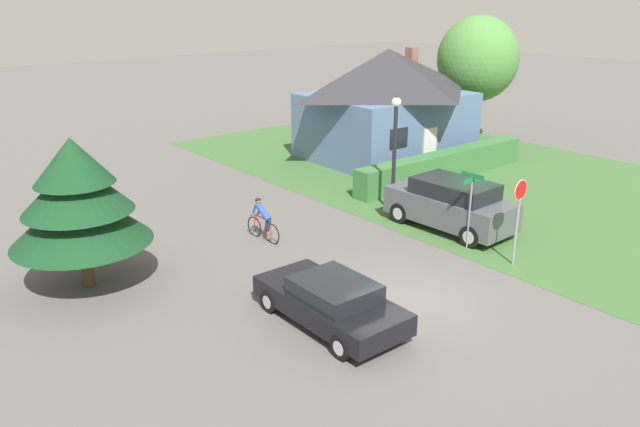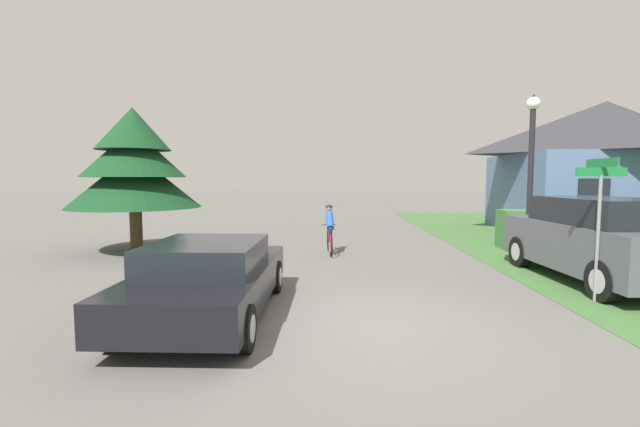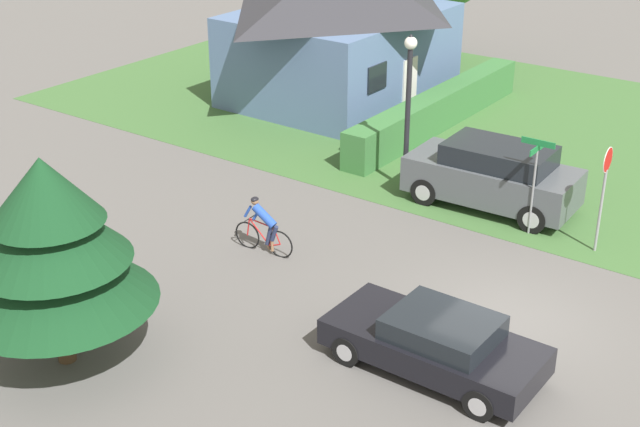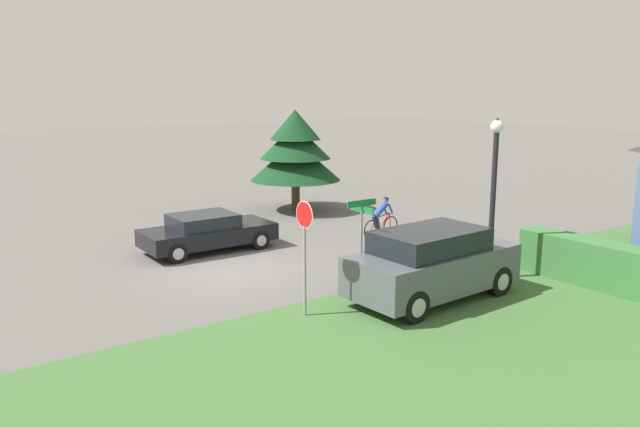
% 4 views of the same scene
% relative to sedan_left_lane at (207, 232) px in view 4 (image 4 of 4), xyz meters
% --- Properties ---
extents(ground_plane, '(140.00, 140.00, 0.00)m').
position_rel_sedan_left_lane_xyz_m(ground_plane, '(2.44, -0.39, -0.64)').
color(ground_plane, '#5B5956').
extents(sedan_left_lane, '(1.98, 4.35, 1.26)m').
position_rel_sedan_left_lane_xyz_m(sedan_left_lane, '(0.00, 0.00, 0.00)').
color(sedan_left_lane, black).
rests_on(sedan_left_lane, ground).
extents(cyclist, '(0.44, 1.72, 1.48)m').
position_rel_sedan_left_lane_xyz_m(cyclist, '(1.95, 5.95, 0.07)').
color(cyclist, black).
rests_on(cyclist, ground).
extents(parked_suv_right, '(2.19, 4.73, 1.85)m').
position_rel_sedan_left_lane_xyz_m(parked_suv_right, '(7.80, 2.56, 0.30)').
color(parked_suv_right, '#4C5156').
rests_on(parked_suv_right, ground).
extents(stop_sign, '(0.65, 0.07, 2.79)m').
position_rel_sedan_left_lane_xyz_m(stop_sign, '(6.90, -0.77, 1.29)').
color(stop_sign, gray).
rests_on(stop_sign, ground).
extents(street_lamp, '(0.36, 0.36, 4.56)m').
position_rel_sedan_left_lane_xyz_m(street_lamp, '(7.51, 5.18, 2.25)').
color(street_lamp, black).
rests_on(street_lamp, ground).
extents(street_name_sign, '(0.90, 0.90, 2.62)m').
position_rel_sedan_left_lane_xyz_m(street_name_sign, '(6.83, 1.00, 1.18)').
color(street_name_sign, gray).
rests_on(street_name_sign, ground).
extents(conifer_tall_near, '(3.95, 3.95, 4.43)m').
position_rel_sedan_left_lane_xyz_m(conifer_tall_near, '(-4.07, 6.22, 2.04)').
color(conifer_tall_near, '#4C3823').
rests_on(conifer_tall_near, ground).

